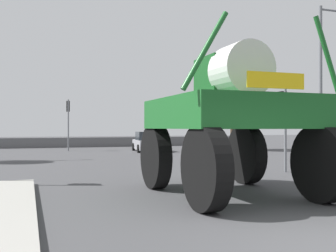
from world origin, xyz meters
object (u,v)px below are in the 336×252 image
Objects in this scene: oversize_sprayer at (230,119)px; bare_tree_right at (232,93)px; traffic_signal_far_left at (68,113)px; streetlight_near_right at (323,76)px; sedan_ahead at (147,142)px; traffic_signal_near_right at (283,111)px.

oversize_sprayer is 21.83m from bare_tree_right.
oversize_sprayer is at bearing -118.46° from bare_tree_right.
traffic_signal_far_left is at bearing 5.44° from oversize_sprayer.
oversize_sprayer is 10.28m from streetlight_near_right.
sedan_ahead is at bearing -27.31° from traffic_signal_far_left.
streetlight_near_right is at bearing -57.99° from traffic_signal_far_left.
traffic_signal_far_left is at bearing 111.39° from traffic_signal_near_right.
streetlight_near_right is 1.18× the size of bare_tree_right.
traffic_signal_far_left is at bearing 69.22° from sedan_ahead.
bare_tree_right is at bearing 69.41° from traffic_signal_near_right.
traffic_signal_near_right is 19.43m from traffic_signal_far_left.
traffic_signal_near_right is at bearing -68.61° from traffic_signal_far_left.
bare_tree_right is at bearing 80.60° from streetlight_near_right.
oversize_sprayer is 0.85× the size of bare_tree_right.
oversize_sprayer is at bearing -137.54° from traffic_signal_near_right.
oversize_sprayer reaches higher than traffic_signal_near_right.
traffic_signal_near_right is at bearing -47.83° from oversize_sprayer.
sedan_ahead is 0.56× the size of streetlight_near_right.
sedan_ahead is 14.98m from streetlight_near_right.
bare_tree_right is (5.50, 14.64, 2.12)m from traffic_signal_near_right.
traffic_signal_near_right is (1.47, -15.19, 1.80)m from sedan_ahead.
traffic_signal_near_right is 0.86× the size of traffic_signal_far_left.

